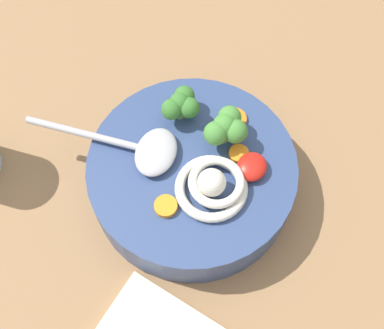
% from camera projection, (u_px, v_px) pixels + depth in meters
% --- Properties ---
extents(table_slab, '(1.29, 1.29, 0.04)m').
position_uv_depth(table_slab, '(168.00, 214.00, 0.58)').
color(table_slab, '#936D47').
rests_on(table_slab, ground).
extents(soup_bowl, '(0.23, 0.23, 0.06)m').
position_uv_depth(soup_bowl, '(192.00, 176.00, 0.55)').
color(soup_bowl, '#334775').
rests_on(soup_bowl, table_slab).
extents(noodle_pile, '(0.08, 0.08, 0.03)m').
position_uv_depth(noodle_pile, '(213.00, 185.00, 0.51)').
color(noodle_pile, silver).
rests_on(noodle_pile, soup_bowl).
extents(soup_spoon, '(0.07, 0.18, 0.02)m').
position_uv_depth(soup_spoon, '(144.00, 149.00, 0.53)').
color(soup_spoon, '#B7B7BC').
rests_on(soup_spoon, soup_bowl).
extents(chili_sauce_dollop, '(0.04, 0.03, 0.02)m').
position_uv_depth(chili_sauce_dollop, '(252.00, 167.00, 0.52)').
color(chili_sauce_dollop, red).
rests_on(chili_sauce_dollop, soup_bowl).
extents(broccoli_floret_left, '(0.05, 0.04, 0.04)m').
position_uv_depth(broccoli_floret_left, '(226.00, 127.00, 0.52)').
color(broccoli_floret_left, '#7A9E60').
rests_on(broccoli_floret_left, soup_bowl).
extents(broccoli_floret_right, '(0.05, 0.04, 0.04)m').
position_uv_depth(broccoli_floret_right, '(181.00, 104.00, 0.54)').
color(broccoli_floret_right, '#7A9E60').
rests_on(broccoli_floret_right, soup_bowl).
extents(carrot_slice_front, '(0.02, 0.02, 0.01)m').
position_uv_depth(carrot_slice_front, '(166.00, 206.00, 0.50)').
color(carrot_slice_front, orange).
rests_on(carrot_slice_front, soup_bowl).
extents(carrot_slice_beside_chili, '(0.02, 0.02, 0.01)m').
position_uv_depth(carrot_slice_beside_chili, '(239.00, 154.00, 0.53)').
color(carrot_slice_beside_chili, orange).
rests_on(carrot_slice_beside_chili, soup_bowl).
extents(carrot_slice_beside_noodles, '(0.03, 0.03, 0.00)m').
position_uv_depth(carrot_slice_beside_noodles, '(234.00, 119.00, 0.55)').
color(carrot_slice_beside_noodles, orange).
rests_on(carrot_slice_beside_noodles, soup_bowl).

